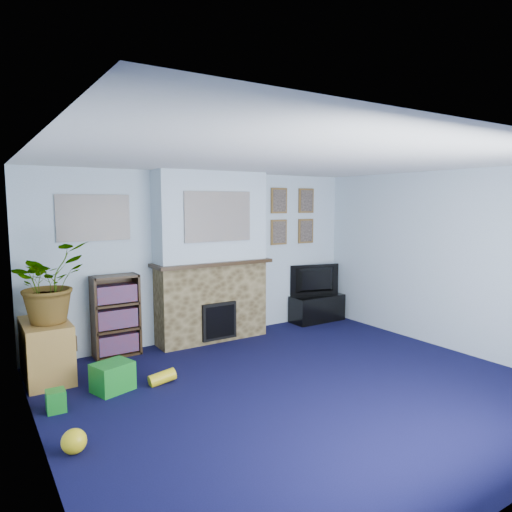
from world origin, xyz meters
TOP-DOWN VIEW (x-y plane):
  - floor at (0.00, 0.00)m, footprint 5.00×4.50m
  - ceiling at (0.00, 0.00)m, footprint 5.00×4.50m
  - wall_back at (0.00, 2.25)m, footprint 5.00×0.04m
  - wall_left at (-2.50, 0.00)m, footprint 0.04×4.50m
  - wall_right at (2.50, 0.00)m, footprint 0.04×4.50m
  - chimney_breast at (0.00, 2.05)m, footprint 1.72×0.50m
  - collage_main at (0.00, 1.84)m, footprint 1.00×0.03m
  - collage_left at (-1.55, 2.23)m, footprint 0.90×0.03m
  - portrait_tl at (1.30, 2.23)m, footprint 0.30×0.03m
  - portrait_tr at (1.85, 2.23)m, footprint 0.30×0.03m
  - portrait_bl at (1.30, 2.23)m, footprint 0.30×0.03m
  - portrait_br at (1.85, 2.23)m, footprint 0.30×0.03m
  - tv_stand at (1.95, 2.03)m, footprint 0.92×0.39m
  - television at (1.95, 2.05)m, footprint 0.88×0.33m
  - bookshelf at (-1.36, 2.11)m, footprint 0.58×0.28m
  - sideboard at (-2.24, 1.73)m, footprint 0.47×0.85m
  - potted_plant at (-2.19, 1.68)m, footprint 1.04×1.01m
  - mantel_clock at (-0.11, 2.00)m, footprint 0.10×0.06m
  - mantel_candle at (0.25, 2.00)m, footprint 0.05×0.05m
  - mantel_teddy at (-0.47, 2.00)m, footprint 0.13×0.13m
  - mantel_can at (0.66, 2.00)m, footprint 0.06×0.06m
  - green_crate at (-1.71, 1.00)m, footprint 0.45×0.40m
  - toy_ball at (-2.31, -0.05)m, footprint 0.20×0.20m
  - toy_block at (-2.30, 0.81)m, footprint 0.18×0.18m
  - toy_tube at (-1.21, 0.89)m, footprint 0.30×0.13m

SIDE VIEW (x-z plane):
  - floor at x=0.00m, z-range -0.01..0.01m
  - toy_tube at x=-1.21m, z-range -0.02..0.16m
  - toy_ball at x=-2.31m, z-range -0.01..0.19m
  - toy_block at x=-2.30m, z-range 0.01..0.21m
  - green_crate at x=-1.71m, z-range -0.01..0.29m
  - tv_stand at x=1.95m, z-range 0.01..0.44m
  - sideboard at x=-2.24m, z-range 0.02..0.68m
  - bookshelf at x=-1.36m, z-range -0.02..1.03m
  - television at x=1.95m, z-range 0.43..0.94m
  - potted_plant at x=-2.19m, z-range 0.66..1.54m
  - chimney_breast at x=0.00m, z-range -0.02..2.38m
  - wall_back at x=0.00m, z-range 0.00..2.40m
  - wall_left at x=-2.50m, z-range 0.00..2.40m
  - wall_right at x=2.50m, z-range 0.00..2.40m
  - mantel_can at x=0.66m, z-range 1.15..1.27m
  - mantel_teddy at x=-0.47m, z-range 1.15..1.28m
  - mantel_clock at x=-0.11m, z-range 1.15..1.29m
  - mantel_candle at x=0.25m, z-range 1.15..1.31m
  - portrait_bl at x=1.30m, z-range 1.30..1.70m
  - portrait_br at x=1.85m, z-range 1.30..1.70m
  - collage_left at x=-1.55m, z-range 1.49..2.07m
  - collage_main at x=0.00m, z-range 1.44..2.12m
  - portrait_tl at x=1.30m, z-range 1.80..2.20m
  - portrait_tr at x=1.85m, z-range 1.80..2.20m
  - ceiling at x=0.00m, z-range 2.40..2.40m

